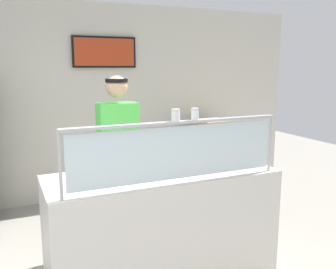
{
  "coord_description": "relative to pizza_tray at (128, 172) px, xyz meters",
  "views": [
    {
      "loc": [
        -0.22,
        -2.41,
        1.85
      ],
      "look_at": [
        1.05,
        0.4,
        1.27
      ],
      "focal_mm": 39.36,
      "sensor_mm": 36.0,
      "label": 1
    }
  ],
  "objects": [
    {
      "name": "pizza_box_stack",
      "position": [
        1.87,
        1.75,
        -0.01
      ],
      "size": [
        0.47,
        0.44,
        0.22
      ],
      "color": "tan",
      "rests_on": "prep_shelf"
    },
    {
      "name": "ground_plane",
      "position": [
        0.28,
        0.55,
        -0.97
      ],
      "size": [
        12.0,
        12.0,
        0.0
      ],
      "primitive_type": "plane",
      "color": "gray",
      "rests_on": "ground"
    },
    {
      "name": "pizza_server",
      "position": [
        -0.03,
        -0.02,
        0.02
      ],
      "size": [
        0.1,
        0.29,
        0.01
      ],
      "primitive_type": "cube",
      "rotation": [
        0.0,
        0.0,
        0.1
      ],
      "color": "#ADAFB7",
      "rests_on": "pizza_tray"
    },
    {
      "name": "parmesan_shaker",
      "position": [
        0.26,
        -0.39,
        0.51
      ],
      "size": [
        0.06,
        0.06,
        0.09
      ],
      "color": "white",
      "rests_on": "sneeze_guard"
    },
    {
      "name": "pizza_tray",
      "position": [
        0.0,
        0.0,
        0.0
      ],
      "size": [
        0.45,
        0.45,
        0.04
      ],
      "color": "#9EA0A8",
      "rests_on": "serving_counter"
    },
    {
      "name": "sneeze_guard",
      "position": [
        0.28,
        -0.39,
        0.29
      ],
      "size": [
        1.78,
        0.06,
        0.49
      ],
      "color": "#B2B5BC",
      "rests_on": "serving_counter"
    },
    {
      "name": "shop_rear_unit",
      "position": [
        0.28,
        2.24,
        0.39
      ],
      "size": [
        6.36,
        0.13,
        2.7
      ],
      "color": "beige",
      "rests_on": "ground"
    },
    {
      "name": "worker_figure",
      "position": [
        0.09,
        0.57,
        0.04
      ],
      "size": [
        0.41,
        0.5,
        1.76
      ],
      "color": "#23232D",
      "rests_on": "ground"
    },
    {
      "name": "prep_shelf",
      "position": [
        1.87,
        1.75,
        -0.54
      ],
      "size": [
        0.7,
        0.55,
        0.85
      ],
      "primitive_type": "cube",
      "color": "#B7BABF",
      "rests_on": "ground"
    },
    {
      "name": "serving_counter",
      "position": [
        0.28,
        -0.09,
        -0.49
      ],
      "size": [
        1.96,
        0.74,
        0.95
      ],
      "primitive_type": "cube",
      "color": "silver",
      "rests_on": "ground"
    },
    {
      "name": "pepper_flake_shaker",
      "position": [
        0.42,
        -0.39,
        0.51
      ],
      "size": [
        0.06,
        0.06,
        0.09
      ],
      "color": "white",
      "rests_on": "sneeze_guard"
    }
  ]
}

